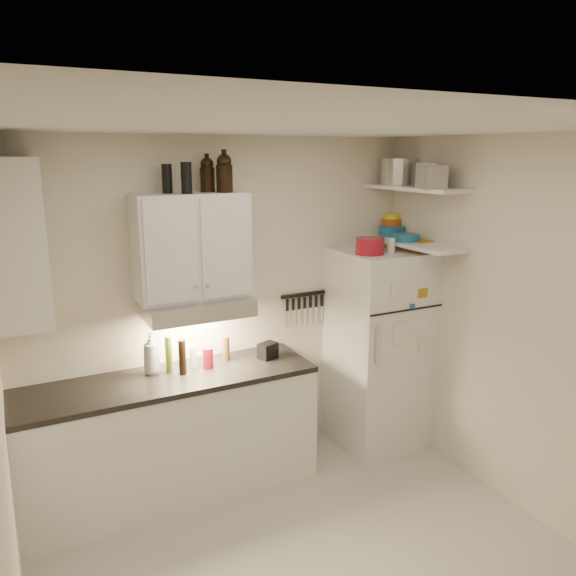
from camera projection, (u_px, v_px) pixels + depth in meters
name	position (u px, v px, depth m)	size (l,w,h in m)	color
floor	(319.00, 573.00, 3.40)	(3.20, 3.00, 0.02)	beige
ceiling	(326.00, 124.00, 2.79)	(3.20, 3.00, 0.02)	white
back_wall	(224.00, 306.00, 4.40)	(3.20, 0.02, 2.60)	beige
right_wall	(526.00, 330.00, 3.81)	(0.02, 3.00, 2.60)	beige
base_cabinet	(172.00, 439.00, 4.09)	(2.10, 0.60, 0.88)	white
countertop	(169.00, 380.00, 3.98)	(2.10, 0.62, 0.04)	black
upper_cabinet	(192.00, 246.00, 4.00)	(0.80, 0.33, 0.75)	white
side_cabinet	(14.00, 243.00, 3.35)	(0.33, 0.55, 1.00)	white
range_hood	(197.00, 307.00, 4.04)	(0.76, 0.46, 0.12)	silver
fridge	(379.00, 349.00, 4.76)	(0.70, 0.68, 1.70)	white
shelf_hi	(416.00, 188.00, 4.42)	(0.30, 0.95, 0.03)	white
shelf_lo	(413.00, 244.00, 4.52)	(0.30, 0.95, 0.03)	white
knife_strip	(304.00, 294.00, 4.69)	(0.42, 0.02, 0.03)	black
dutch_oven	(370.00, 246.00, 4.38)	(0.22, 0.22, 0.13)	maroon
book_stack	(416.00, 245.00, 4.57)	(0.19, 0.24, 0.08)	#B37A16
spice_jar	(391.00, 245.00, 4.45)	(0.07, 0.07, 0.11)	silver
stock_pot	(399.00, 172.00, 4.63)	(0.30, 0.30, 0.21)	silver
tin_a	(431.00, 175.00, 4.35)	(0.18, 0.16, 0.18)	#AAAAAD
tin_b	(432.00, 177.00, 4.14)	(0.17, 0.17, 0.17)	#AAAAAD
bowl_teal	(392.00, 231.00, 4.83)	(0.22, 0.22, 0.09)	#1A6090
bowl_orange	(392.00, 222.00, 4.90)	(0.17, 0.17, 0.05)	#C75212
bowl_yellow	(392.00, 216.00, 4.89)	(0.13, 0.13, 0.04)	yellow
plates	(406.00, 238.00, 4.55)	(0.23, 0.23, 0.06)	#1A6090
growler_a	(207.00, 174.00, 3.99)	(0.10, 0.10, 0.25)	black
growler_b	(224.00, 173.00, 3.93)	(0.12, 0.12, 0.27)	black
thermos_a	(186.00, 178.00, 3.81)	(0.07, 0.07, 0.21)	black
thermos_b	(167.00, 179.00, 3.84)	(0.07, 0.07, 0.20)	black
soap_bottle	(151.00, 351.00, 4.01)	(0.13, 0.13, 0.34)	white
pepper_mill	(226.00, 348.00, 4.29)	(0.06, 0.06, 0.19)	brown
oil_bottle	(169.00, 354.00, 4.05)	(0.05, 0.05, 0.27)	#54731C
vinegar_bottle	(182.00, 357.00, 4.01)	(0.05, 0.05, 0.26)	black
clear_bottle	(193.00, 357.00, 4.15)	(0.06, 0.06, 0.17)	silver
red_jar	(208.00, 358.00, 4.14)	(0.08, 0.08, 0.16)	maroon
caddy	(268.00, 351.00, 4.35)	(0.14, 0.10, 0.12)	black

